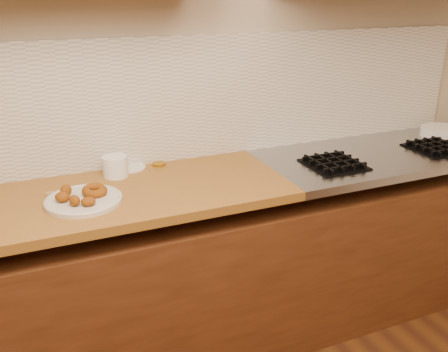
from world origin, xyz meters
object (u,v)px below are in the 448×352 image
Objects in this scene: plate_stack at (443,132)px; donut_plate at (84,200)px; ring_donut at (94,191)px; plastic_tub at (115,166)px.

donut_plate is at bearing -176.04° from plate_stack.
ring_donut is 0.89× the size of plastic_tub.
donut_plate is at bearing -155.26° from ring_donut.
ring_donut reaches higher than donut_plate.
plate_stack is (1.87, -0.10, -0.02)m from plastic_tub.
ring_donut reaches higher than plate_stack.
donut_plate is 0.30m from plastic_tub.
ring_donut is at bearing -176.57° from plate_stack.
plastic_tub is 0.46× the size of plate_stack.
plate_stack is at bearing 3.96° from donut_plate.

